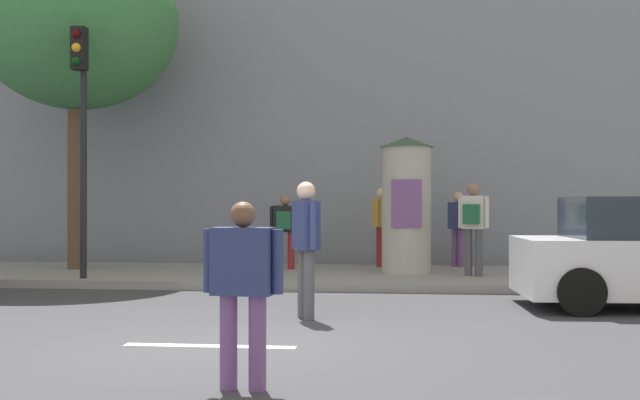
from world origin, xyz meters
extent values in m
plane|color=#38383A|center=(0.00, 0.00, 0.00)|extent=(80.00, 80.00, 0.00)
cube|color=gray|center=(0.00, 7.00, 0.07)|extent=(36.00, 4.00, 0.15)
cube|color=silver|center=(0.00, 0.00, 0.00)|extent=(1.80, 0.16, 0.01)
cube|color=gray|center=(0.00, 12.00, 5.16)|extent=(36.00, 5.00, 10.31)
cylinder|color=black|center=(-3.66, 5.35, 1.98)|extent=(0.12, 0.12, 3.66)
cube|color=black|center=(-3.66, 5.17, 4.19)|extent=(0.24, 0.24, 0.75)
sphere|color=#390605|center=(-3.66, 5.04, 4.42)|extent=(0.16, 0.16, 0.16)
sphere|color=#F2A519|center=(-3.66, 5.04, 4.18)|extent=(0.16, 0.16, 0.16)
sphere|color=#07330F|center=(-3.66, 5.04, 3.94)|extent=(0.16, 0.16, 0.16)
cylinder|color=#B2ADA3|center=(2.03, 7.12, 1.35)|extent=(0.94, 0.94, 2.41)
cone|color=#334C33|center=(2.03, 7.12, 2.66)|extent=(1.04, 1.04, 0.20)
cube|color=#724C84|center=(2.03, 6.64, 1.47)|extent=(0.57, 0.02, 0.90)
cylinder|color=brown|center=(-4.62, 7.24, 1.77)|extent=(0.34, 0.34, 3.24)
ellipsoid|color=#3D7F42|center=(-4.62, 7.24, 5.13)|extent=(4.10, 4.10, 3.48)
cylinder|color=#724C84|center=(0.85, -1.83, 0.38)|extent=(0.14, 0.14, 0.75)
cylinder|color=#724C84|center=(0.62, -1.80, 0.38)|extent=(0.14, 0.14, 0.75)
cube|color=navy|center=(0.73, -1.81, 1.02)|extent=(0.50, 0.28, 0.53)
cylinder|color=navy|center=(1.02, -1.84, 1.02)|extent=(0.09, 0.09, 0.51)
cylinder|color=navy|center=(0.45, -1.79, 1.02)|extent=(0.09, 0.09, 0.51)
sphere|color=brown|center=(0.73, -1.81, 1.39)|extent=(0.20, 0.20, 0.20)
cylinder|color=#4C4C51|center=(0.70, 2.09, 0.44)|extent=(0.14, 0.14, 0.89)
cylinder|color=#4C4C51|center=(0.80, 1.90, 0.44)|extent=(0.14, 0.14, 0.89)
cube|color=navy|center=(0.75, 2.00, 1.20)|extent=(0.41, 0.48, 0.63)
cylinder|color=navy|center=(0.63, 2.22, 1.20)|extent=(0.09, 0.09, 0.60)
cylinder|color=navy|center=(0.87, 1.77, 1.20)|extent=(0.09, 0.09, 0.60)
sphere|color=beige|center=(0.75, 2.00, 1.64)|extent=(0.24, 0.24, 0.24)
cylinder|color=maroon|center=(-0.51, 7.65, 0.53)|extent=(0.14, 0.14, 0.75)
cylinder|color=maroon|center=(-0.28, 7.65, 0.53)|extent=(0.14, 0.14, 0.75)
cube|color=black|center=(-0.40, 7.65, 1.17)|extent=(0.46, 0.25, 0.53)
cylinder|color=black|center=(-0.67, 7.65, 1.17)|extent=(0.09, 0.09, 0.51)
cylinder|color=black|center=(-0.12, 7.64, 1.17)|extent=(0.09, 0.09, 0.51)
sphere|color=#8C664C|center=(-0.40, 7.65, 1.54)|extent=(0.20, 0.20, 0.20)
cube|color=#1E5938|center=(-0.40, 7.47, 1.14)|extent=(0.28, 0.16, 0.36)
cylinder|color=#4C4C51|center=(3.35, 6.56, 0.58)|extent=(0.14, 0.14, 0.86)
cylinder|color=#4C4C51|center=(3.17, 6.63, 0.58)|extent=(0.14, 0.14, 0.86)
cube|color=silver|center=(3.26, 6.59, 1.31)|extent=(0.45, 0.35, 0.61)
cylinder|color=silver|center=(3.49, 6.52, 1.31)|extent=(0.09, 0.09, 0.58)
cylinder|color=silver|center=(3.03, 6.67, 1.31)|extent=(0.09, 0.09, 0.58)
sphere|color=#8C664C|center=(3.26, 6.59, 1.74)|extent=(0.23, 0.23, 0.23)
cube|color=#1E5938|center=(3.20, 6.42, 1.28)|extent=(0.32, 0.24, 0.36)
cylinder|color=maroon|center=(1.48, 8.37, 0.57)|extent=(0.14, 0.14, 0.84)
cylinder|color=maroon|center=(1.57, 8.59, 0.57)|extent=(0.14, 0.14, 0.84)
cube|color=#B78C33|center=(1.53, 8.48, 1.28)|extent=(0.40, 0.52, 0.59)
cylinder|color=#B78C33|center=(1.42, 8.22, 1.28)|extent=(0.09, 0.09, 0.56)
cylinder|color=#B78C33|center=(1.63, 8.74, 1.28)|extent=(0.09, 0.09, 0.56)
sphere|color=beige|center=(1.53, 8.48, 1.69)|extent=(0.23, 0.23, 0.23)
cylinder|color=#724C84|center=(3.19, 8.53, 0.55)|extent=(0.14, 0.14, 0.79)
cylinder|color=#724C84|center=(3.05, 8.67, 0.55)|extent=(0.14, 0.14, 0.79)
cube|color=navy|center=(3.12, 8.60, 1.22)|extent=(0.45, 0.44, 0.56)
cylinder|color=navy|center=(3.29, 8.43, 1.22)|extent=(0.09, 0.09, 0.53)
cylinder|color=navy|center=(2.95, 8.76, 1.22)|extent=(0.09, 0.09, 0.53)
sphere|color=tan|center=(3.12, 8.60, 1.61)|extent=(0.21, 0.21, 0.21)
cylinder|color=black|center=(4.30, 2.64, 0.32)|extent=(0.65, 0.25, 0.64)
cylinder|color=black|center=(4.23, 4.31, 0.32)|extent=(0.65, 0.25, 0.64)
camera|label=1|loc=(2.01, -7.85, 1.48)|focal=43.60mm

